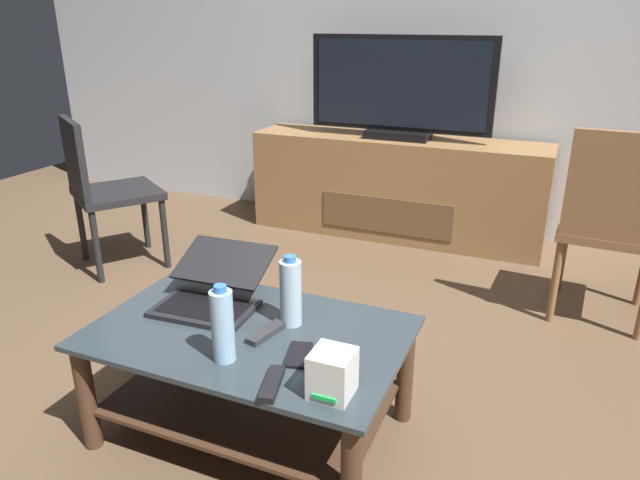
% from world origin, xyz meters
% --- Properties ---
extents(ground_plane, '(7.68, 7.68, 0.00)m').
position_xyz_m(ground_plane, '(0.00, 0.00, 0.00)').
color(ground_plane, brown).
extents(back_wall, '(6.40, 0.12, 2.80)m').
position_xyz_m(back_wall, '(0.00, 2.30, 1.40)').
color(back_wall, silver).
rests_on(back_wall, ground).
extents(coffee_table, '(1.03, 0.65, 0.41)m').
position_xyz_m(coffee_table, '(-0.08, -0.16, 0.28)').
color(coffee_table, '#2D383D').
rests_on(coffee_table, ground).
extents(media_cabinet, '(1.90, 0.43, 0.65)m').
position_xyz_m(media_cabinet, '(-0.18, 1.98, 0.33)').
color(media_cabinet, olive).
rests_on(media_cabinet, ground).
extents(television, '(1.16, 0.20, 0.62)m').
position_xyz_m(television, '(-0.18, 1.96, 0.95)').
color(television, black).
rests_on(television, media_cabinet).
extents(dining_chair, '(0.47, 0.47, 0.93)m').
position_xyz_m(dining_chair, '(1.05, 1.20, 0.51)').
color(dining_chair, brown).
rests_on(dining_chair, ground).
extents(side_chair, '(0.61, 0.61, 0.87)m').
position_xyz_m(side_chair, '(-1.55, 0.80, 0.49)').
color(side_chair, black).
rests_on(side_chair, ground).
extents(laptop, '(0.36, 0.40, 0.17)m').
position_xyz_m(laptop, '(-0.29, -0.03, 0.46)').
color(laptop, black).
rests_on(laptop, coffee_table).
extents(router_box, '(0.11, 0.12, 0.13)m').
position_xyz_m(router_box, '(0.31, -0.37, 0.47)').
color(router_box, white).
rests_on(router_box, coffee_table).
extents(water_bottle_near, '(0.07, 0.07, 0.25)m').
position_xyz_m(water_bottle_near, '(0.03, -0.06, 0.52)').
color(water_bottle_near, silver).
rests_on(water_bottle_near, coffee_table).
extents(water_bottle_far, '(0.07, 0.07, 0.25)m').
position_xyz_m(water_bottle_far, '(-0.06, -0.33, 0.52)').
color(water_bottle_far, '#99C6E5').
rests_on(water_bottle_far, coffee_table).
extents(cell_phone, '(0.10, 0.15, 0.01)m').
position_xyz_m(cell_phone, '(0.14, -0.23, 0.41)').
color(cell_phone, black).
rests_on(cell_phone, coffee_table).
extents(tv_remote, '(0.08, 0.17, 0.02)m').
position_xyz_m(tv_remote, '(-0.01, -0.16, 0.42)').
color(tv_remote, '#2D2D30').
rests_on(tv_remote, coffee_table).
extents(soundbar_remote, '(0.08, 0.17, 0.02)m').
position_xyz_m(soundbar_remote, '(0.14, -0.40, 0.42)').
color(soundbar_remote, black).
rests_on(soundbar_remote, coffee_table).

